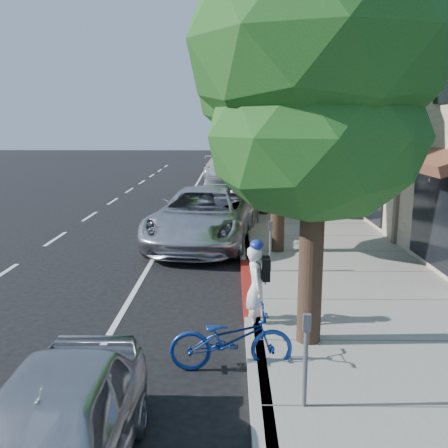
{
  "coord_description": "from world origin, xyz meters",
  "views": [
    {
      "loc": [
        -0.39,
        -9.88,
        3.75
      ],
      "look_at": [
        -0.58,
        1.92,
        1.35
      ],
      "focal_mm": 40.0,
      "sensor_mm": 36.0,
      "label": 1
    }
  ],
  "objects_px": {
    "street_tree_0": "(318,53)",
    "near_car_a": "(49,441)",
    "silver_suv": "(203,216)",
    "white_pickup": "(225,171)",
    "dark_sedan": "(229,200)",
    "pedestrian": "(299,194)",
    "dark_suv_far": "(228,168)",
    "cyclist": "(256,288)",
    "bicycle": "(231,339)",
    "street_tree_4": "(253,111)",
    "street_tree_5": "(250,116)",
    "street_tree_2": "(265,114)",
    "street_tree_3": "(258,108)",
    "street_tree_1": "(280,87)"
  },
  "relations": [
    {
      "from": "street_tree_0",
      "to": "near_car_a",
      "type": "relative_size",
      "value": 1.94
    },
    {
      "from": "silver_suv",
      "to": "white_pickup",
      "type": "relative_size",
      "value": 1.07
    },
    {
      "from": "dark_sedan",
      "to": "pedestrian",
      "type": "xyz_separation_m",
      "value": [
        2.86,
        1.33,
        0.06
      ]
    },
    {
      "from": "dark_suv_far",
      "to": "dark_sedan",
      "type": "bearing_deg",
      "value": -82.47
    },
    {
      "from": "cyclist",
      "to": "silver_suv",
      "type": "xyz_separation_m",
      "value": [
        -1.35,
        6.65,
        0.08
      ]
    },
    {
      "from": "bicycle",
      "to": "near_car_a",
      "type": "distance_m",
      "value": 3.3
    },
    {
      "from": "bicycle",
      "to": "street_tree_4",
      "type": "bearing_deg",
      "value": -7.28
    },
    {
      "from": "street_tree_5",
      "to": "cyclist",
      "type": "distance_m",
      "value": 29.36
    },
    {
      "from": "street_tree_2",
      "to": "cyclist",
      "type": "distance_m",
      "value": 11.66
    },
    {
      "from": "street_tree_2",
      "to": "street_tree_3",
      "type": "bearing_deg",
      "value": 90.0
    },
    {
      "from": "white_pickup",
      "to": "dark_sedan",
      "type": "bearing_deg",
      "value": -96.25
    },
    {
      "from": "dark_sedan",
      "to": "cyclist",
      "type": "bearing_deg",
      "value": -82.27
    },
    {
      "from": "bicycle",
      "to": "street_tree_0",
      "type": "bearing_deg",
      "value": -64.59
    },
    {
      "from": "bicycle",
      "to": "cyclist",
      "type": "bearing_deg",
      "value": -20.38
    },
    {
      "from": "street_tree_5",
      "to": "pedestrian",
      "type": "distance_m",
      "value": 18.03
    },
    {
      "from": "street_tree_0",
      "to": "cyclist",
      "type": "height_order",
      "value": "street_tree_0"
    },
    {
      "from": "street_tree_5",
      "to": "street_tree_2",
      "type": "bearing_deg",
      "value": -90.0
    },
    {
      "from": "street_tree_1",
      "to": "silver_suv",
      "type": "height_order",
      "value": "street_tree_1"
    },
    {
      "from": "street_tree_0",
      "to": "dark_suv_far",
      "type": "xyz_separation_m",
      "value": [
        -1.57,
        24.81,
        -3.93
      ]
    },
    {
      "from": "near_car_a",
      "to": "dark_suv_far",
      "type": "bearing_deg",
      "value": 86.16
    },
    {
      "from": "street_tree_3",
      "to": "dark_sedan",
      "type": "bearing_deg",
      "value": -101.31
    },
    {
      "from": "street_tree_4",
      "to": "street_tree_3",
      "type": "bearing_deg",
      "value": -90.0
    },
    {
      "from": "silver_suv",
      "to": "white_pickup",
      "type": "height_order",
      "value": "silver_suv"
    },
    {
      "from": "street_tree_0",
      "to": "dark_suv_far",
      "type": "relative_size",
      "value": 1.53
    },
    {
      "from": "dark_sedan",
      "to": "near_car_a",
      "type": "xyz_separation_m",
      "value": [
        -1.7,
        -14.5,
        -0.19
      ]
    },
    {
      "from": "street_tree_5",
      "to": "dark_suv_far",
      "type": "height_order",
      "value": "street_tree_5"
    },
    {
      "from": "white_pickup",
      "to": "dark_suv_far",
      "type": "distance_m",
      "value": 2.26
    },
    {
      "from": "street_tree_1",
      "to": "street_tree_3",
      "type": "relative_size",
      "value": 1.04
    },
    {
      "from": "silver_suv",
      "to": "dark_sedan",
      "type": "bearing_deg",
      "value": 84.17
    },
    {
      "from": "cyclist",
      "to": "street_tree_1",
      "type": "bearing_deg",
      "value": -10.4
    },
    {
      "from": "street_tree_1",
      "to": "street_tree_5",
      "type": "distance_m",
      "value": 24.01
    },
    {
      "from": "cyclist",
      "to": "dark_suv_far",
      "type": "bearing_deg",
      "value": 0.62
    },
    {
      "from": "street_tree_3",
      "to": "street_tree_5",
      "type": "relative_size",
      "value": 1.03
    },
    {
      "from": "street_tree_0",
      "to": "silver_suv",
      "type": "xyz_separation_m",
      "value": [
        -2.19,
        7.5,
        -3.91
      ]
    },
    {
      "from": "street_tree_1",
      "to": "street_tree_4",
      "type": "xyz_separation_m",
      "value": [
        -0.0,
        18.0,
        -0.22
      ]
    },
    {
      "from": "silver_suv",
      "to": "near_car_a",
      "type": "bearing_deg",
      "value": -87.84
    },
    {
      "from": "street_tree_0",
      "to": "near_car_a",
      "type": "distance_m",
      "value": 6.23
    },
    {
      "from": "street_tree_3",
      "to": "bicycle",
      "type": "bearing_deg",
      "value": -93.97
    },
    {
      "from": "street_tree_0",
      "to": "street_tree_5",
      "type": "relative_size",
      "value": 1.06
    },
    {
      "from": "street_tree_4",
      "to": "cyclist",
      "type": "height_order",
      "value": "street_tree_4"
    },
    {
      "from": "dark_suv_far",
      "to": "white_pickup",
      "type": "bearing_deg",
      "value": -86.86
    },
    {
      "from": "street_tree_3",
      "to": "dark_suv_far",
      "type": "xyz_separation_m",
      "value": [
        -1.57,
        6.81,
        -3.64
      ]
    },
    {
      "from": "near_car_a",
      "to": "pedestrian",
      "type": "relative_size",
      "value": 2.55
    },
    {
      "from": "dark_suv_far",
      "to": "pedestrian",
      "type": "relative_size",
      "value": 3.24
    },
    {
      "from": "street_tree_1",
      "to": "street_tree_2",
      "type": "bearing_deg",
      "value": 90.0
    },
    {
      "from": "street_tree_0",
      "to": "street_tree_5",
      "type": "distance_m",
      "value": 30.01
    },
    {
      "from": "pedestrian",
      "to": "street_tree_2",
      "type": "bearing_deg",
      "value": 5.85
    },
    {
      "from": "street_tree_5",
      "to": "cyclist",
      "type": "bearing_deg",
      "value": -91.65
    },
    {
      "from": "street_tree_5",
      "to": "white_pickup",
      "type": "height_order",
      "value": "street_tree_5"
    },
    {
      "from": "bicycle",
      "to": "silver_suv",
      "type": "height_order",
      "value": "silver_suv"
    }
  ]
}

